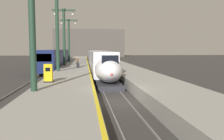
# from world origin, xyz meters

# --- Properties ---
(ground_plane) EXTENTS (260.00, 260.00, 0.00)m
(ground_plane) POSITION_xyz_m (0.00, 0.00, 0.00)
(ground_plane) COLOR #33302D
(platform_left) EXTENTS (4.80, 110.00, 1.05)m
(platform_left) POSITION_xyz_m (-4.05, 24.75, 0.53)
(platform_left) COLOR gray
(platform_left) RESTS_ON ground
(platform_right) EXTENTS (4.80, 110.00, 1.05)m
(platform_right) POSITION_xyz_m (4.05, 24.75, 0.53)
(platform_right) COLOR gray
(platform_right) RESTS_ON ground
(platform_left_safety_stripe) EXTENTS (0.20, 107.80, 0.01)m
(platform_left_safety_stripe) POSITION_xyz_m (-1.77, 24.75, 1.05)
(platform_left_safety_stripe) COLOR yellow
(platform_left_safety_stripe) RESTS_ON platform_left
(rail_main_left) EXTENTS (0.08, 110.00, 0.12)m
(rail_main_left) POSITION_xyz_m (-0.75, 27.50, 0.06)
(rail_main_left) COLOR slate
(rail_main_left) RESTS_ON ground
(rail_main_right) EXTENTS (0.08, 110.00, 0.12)m
(rail_main_right) POSITION_xyz_m (0.75, 27.50, 0.06)
(rail_main_right) COLOR slate
(rail_main_right) RESTS_ON ground
(rail_secondary_left) EXTENTS (0.08, 110.00, 0.12)m
(rail_secondary_left) POSITION_xyz_m (-8.85, 27.50, 0.06)
(rail_secondary_left) COLOR slate
(rail_secondary_left) RESTS_ON ground
(rail_secondary_right) EXTENTS (0.08, 110.00, 0.12)m
(rail_secondary_right) POSITION_xyz_m (-7.35, 27.50, 0.06)
(rail_secondary_right) COLOR slate
(rail_secondary_right) RESTS_ON ground
(highspeed_train_main) EXTENTS (2.92, 37.52, 3.60)m
(highspeed_train_main) POSITION_xyz_m (0.00, 22.02, 1.93)
(highspeed_train_main) COLOR silver
(highspeed_train_main) RESTS_ON ground
(regional_train_adjacent) EXTENTS (2.85, 36.60, 3.80)m
(regional_train_adjacent) POSITION_xyz_m (-8.10, 34.40, 2.13)
(regional_train_adjacent) COLOR #141E4C
(regional_train_adjacent) RESTS_ON ground
(station_column_near) EXTENTS (4.00, 0.68, 9.95)m
(station_column_near) POSITION_xyz_m (-5.85, -0.39, 7.09)
(station_column_near) COLOR #1E3828
(station_column_near) RESTS_ON platform_left
(station_column_mid) EXTENTS (4.00, 0.68, 10.31)m
(station_column_mid) POSITION_xyz_m (-5.90, 14.28, 7.17)
(station_column_mid) COLOR #1E3828
(station_column_mid) RESTS_ON platform_left
(station_column_far) EXTENTS (4.00, 0.68, 9.81)m
(station_column_far) POSITION_xyz_m (-5.90, 24.57, 6.91)
(station_column_far) COLOR #1E3828
(station_column_far) RESTS_ON platform_left
(station_column_distant) EXTENTS (4.00, 0.68, 9.58)m
(station_column_distant) POSITION_xyz_m (-5.90, 36.79, 6.79)
(station_column_distant) COLOR #1E3828
(station_column_distant) RESTS_ON platform_left
(passenger_near_edge) EXTENTS (0.48, 0.40, 1.69)m
(passenger_near_edge) POSITION_xyz_m (-3.53, 19.32, 2.04)
(passenger_near_edge) COLOR #23232D
(passenger_near_edge) RESTS_ON platform_left
(rolling_suitcase) EXTENTS (0.40, 0.22, 0.98)m
(rolling_suitcase) POSITION_xyz_m (-3.40, 19.25, 1.35)
(rolling_suitcase) COLOR black
(rolling_suitcase) RESTS_ON platform_left
(ticket_machine_yellow) EXTENTS (0.76, 0.62, 1.60)m
(ticket_machine_yellow) POSITION_xyz_m (-5.55, 3.79, 1.79)
(ticket_machine_yellow) COLOR yellow
(ticket_machine_yellow) RESTS_ON platform_left
(terminus_back_wall) EXTENTS (36.00, 2.00, 14.00)m
(terminus_back_wall) POSITION_xyz_m (0.00, 102.00, 7.00)
(terminus_back_wall) COLOR #4C4742
(terminus_back_wall) RESTS_ON ground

